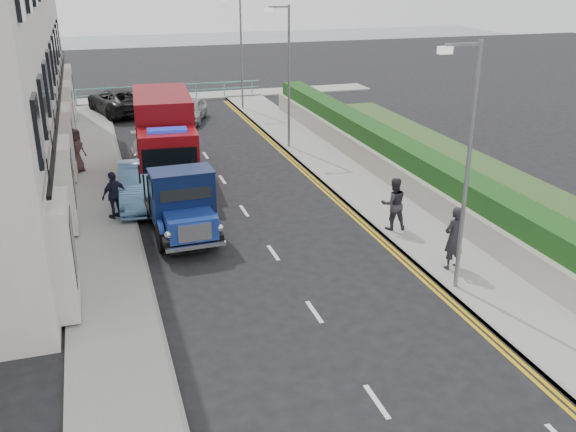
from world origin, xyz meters
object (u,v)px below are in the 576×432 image
at_px(pedestrian_east_near, 454,238).
at_px(red_lorry, 165,135).
at_px(lamp_mid, 287,69).
at_px(lamp_near, 465,156).
at_px(parked_car_front, 182,220).
at_px(lamp_far, 239,46).
at_px(bedford_lorry, 182,207).

bearing_deg(pedestrian_east_near, red_lorry, -72.00).
bearing_deg(lamp_mid, lamp_near, -90.00).
height_order(lamp_mid, parked_car_front, lamp_mid).
relative_size(lamp_mid, parked_car_front, 1.93).
bearing_deg(parked_car_front, red_lorry, 89.42).
relative_size(lamp_near, red_lorry, 1.00).
xyz_separation_m(lamp_far, red_lorry, (-6.42, -13.01, -2.08)).
bearing_deg(lamp_near, lamp_far, 90.00).
relative_size(bedford_lorry, pedestrian_east_near, 2.66).
distance_m(lamp_near, red_lorry, 14.64).
bearing_deg(parked_car_front, bedford_lorry, -71.49).
distance_m(lamp_near, parked_car_front, 9.77).
relative_size(lamp_far, pedestrian_east_near, 3.55).
bearing_deg(parked_car_front, lamp_far, 73.53).
xyz_separation_m(red_lorry, pedestrian_east_near, (7.06, -11.89, -0.81)).
xyz_separation_m(lamp_near, lamp_mid, (0.00, 16.00, 0.00)).
height_order(lamp_mid, lamp_far, same).
xyz_separation_m(lamp_near, lamp_far, (0.00, 26.00, 0.00)).
xyz_separation_m(bedford_lorry, parked_car_front, (-0.02, 0.08, -0.51)).
height_order(bedford_lorry, red_lorry, red_lorry).
height_order(bedford_lorry, parked_car_front, bedford_lorry).
bearing_deg(red_lorry, bedford_lorry, -88.68).
xyz_separation_m(lamp_near, bedford_lorry, (-6.75, 6.09, -2.87)).
bearing_deg(lamp_far, bedford_lorry, -108.74).
height_order(lamp_mid, bedford_lorry, lamp_mid).
bearing_deg(lamp_far, lamp_near, -90.00).
xyz_separation_m(lamp_mid, red_lorry, (-6.42, -3.01, -2.08)).
bearing_deg(bedford_lorry, parked_car_front, 103.75).
bearing_deg(parked_car_front, lamp_mid, 57.81).
bearing_deg(pedestrian_east_near, lamp_mid, -100.24).
bearing_deg(parked_car_front, pedestrian_east_near, -32.01).
xyz_separation_m(lamp_mid, lamp_far, (0.00, 10.00, 0.00)).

